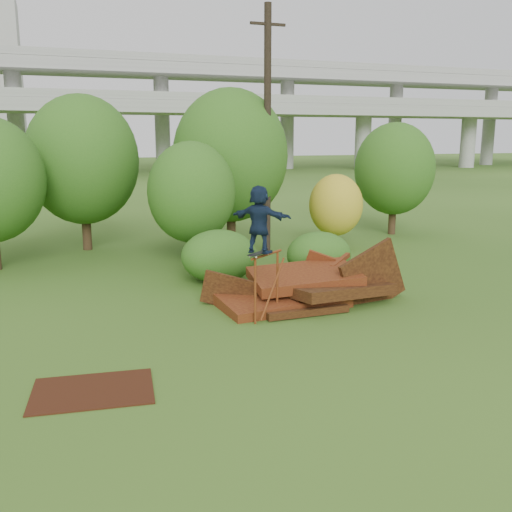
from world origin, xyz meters
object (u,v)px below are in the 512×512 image
object	(u,v)px
scrap_pile	(306,289)
skater	(259,219)
flat_plate	(93,391)
utility_pole	(267,131)

from	to	relation	value
scrap_pile	skater	world-z (taller)	skater
skater	flat_plate	bearing A→B (deg)	76.36
flat_plate	scrap_pile	bearing A→B (deg)	32.45
skater	flat_plate	world-z (taller)	skater
flat_plate	utility_pole	size ratio (longest dim) A/B	0.23
flat_plate	utility_pole	world-z (taller)	utility_pole
scrap_pile	utility_pole	xyz separation A→B (m)	(1.54, 7.11, 4.38)
scrap_pile	flat_plate	distance (m)	7.20
skater	utility_pole	distance (m)	9.16
skater	utility_pole	size ratio (longest dim) A/B	0.18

